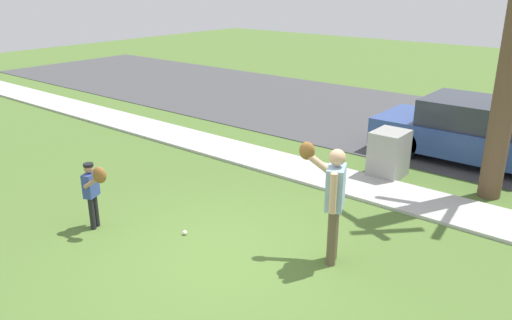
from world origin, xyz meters
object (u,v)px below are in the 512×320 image
parked_wagon_blue (483,133)px  person_child (93,187)px  baseball (185,233)px  utility_cabinet (389,154)px  person_adult (332,194)px

parked_wagon_blue → person_child: bearing=-117.9°
baseball → utility_cabinet: bearing=72.7°
person_adult → person_child: size_ratio=1.48×
person_child → parked_wagon_blue: bearing=38.8°
person_adult → person_child: 3.69m
person_adult → parked_wagon_blue: size_ratio=0.37×
person_adult → parked_wagon_blue: (0.40, 5.60, -0.37)m
baseball → person_adult: bearing=19.7°
person_adult → person_child: (-3.36, -1.50, -0.30)m
person_child → utility_cabinet: (2.57, 5.05, -0.26)m
parked_wagon_blue → person_adult: bearing=-94.1°
person_adult → utility_cabinet: (-0.79, 3.55, -0.56)m
person_adult → baseball: person_adult is taller
person_adult → parked_wagon_blue: 5.63m
person_adult → parked_wagon_blue: person_adult is taller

